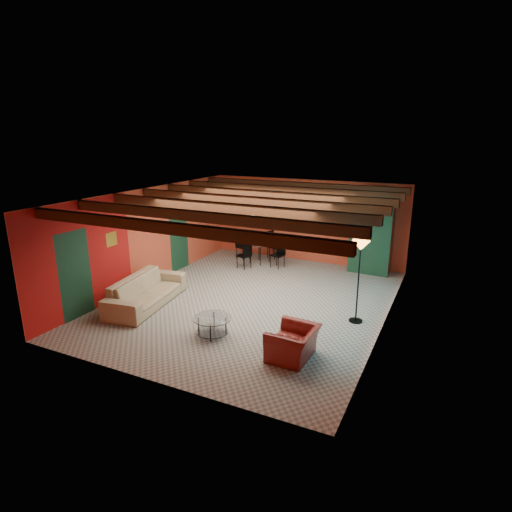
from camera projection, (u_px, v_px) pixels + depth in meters
The scene contains 11 objects.
room at pixel (254, 209), 10.24m from camera, with size 6.52×8.01×2.71m.
sofa at pixel (146, 291), 10.49m from camera, with size 2.50×0.98×0.73m, color #9C8664.
armchair at pixel (293, 343), 8.01m from camera, with size 0.95×0.83×0.62m, color maroon.
coffee_table at pixel (212, 326), 8.93m from camera, with size 0.81×0.81×0.42m, color silver, non-canonical shape.
dining_table at pixel (260, 249), 13.84m from camera, with size 1.81×1.81×0.94m, color silver, non-canonical shape.
armoire at pixel (371, 239), 12.80m from camera, with size 1.19×0.58×2.08m, color maroon.
floor_lamp at pixel (358, 282), 9.38m from camera, with size 0.39×0.39×1.92m, color black, non-canonical shape.
ceiling_fan at pixel (252, 210), 10.14m from camera, with size 1.50×1.50×0.44m, color #472614, non-canonical shape.
painting at pixel (280, 210), 14.14m from camera, with size 1.05×0.03×0.65m, color black.
potted_plant at pixel (375, 196), 12.43m from camera, with size 0.47×0.41×0.53m, color #26661E.
vase at pixel (260, 232), 13.68m from camera, with size 0.18×0.18×0.19m, color orange.
Camera 1 is at (4.43, -9.02, 4.15)m, focal length 29.66 mm.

